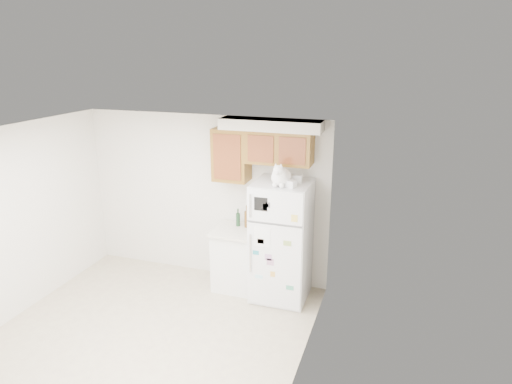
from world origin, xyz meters
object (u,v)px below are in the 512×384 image
at_px(base_counter, 237,258).
at_px(storage_box_back, 295,178).
at_px(cat, 281,176).
at_px(bottle_amber, 247,216).
at_px(refrigerator, 281,241).
at_px(bottle_green, 238,217).
at_px(storage_box_front, 290,183).

height_order(base_counter, storage_box_back, storage_box_back).
xyz_separation_m(cat, bottle_amber, (-0.59, 0.33, -0.74)).
bearing_deg(bottle_amber, refrigerator, -19.03).
bearing_deg(bottle_green, storage_box_back, -7.86).
xyz_separation_m(refrigerator, base_counter, (-0.69, 0.07, -0.39)).
height_order(cat, storage_box_back, cat).
bearing_deg(refrigerator, bottle_green, 164.35).
bearing_deg(cat, storage_box_front, -10.75).
bearing_deg(bottle_amber, storage_box_back, -9.19).
relative_size(cat, storage_box_front, 3.11).
bearing_deg(storage_box_front, storage_box_back, 105.02).
relative_size(storage_box_front, bottle_green, 0.57).
distance_m(cat, bottle_amber, 1.00).
relative_size(storage_box_back, bottle_green, 0.69).
height_order(cat, bottle_green, cat).
relative_size(cat, bottle_amber, 1.42).
bearing_deg(refrigerator, bottle_amber, 160.97).
distance_m(refrigerator, bottle_amber, 0.65).
height_order(storage_box_front, bottle_green, storage_box_front).
relative_size(cat, bottle_green, 1.78).
xyz_separation_m(base_counter, storage_box_front, (0.84, -0.24, 1.28)).
height_order(storage_box_back, bottle_amber, storage_box_back).
height_order(base_counter, cat, cat).
bearing_deg(refrigerator, cat, -83.79).
bearing_deg(storage_box_back, cat, -127.55).
xyz_separation_m(refrigerator, storage_box_back, (0.16, 0.08, 0.90)).
relative_size(base_counter, storage_box_front, 6.13).
bearing_deg(storage_box_front, cat, -172.47).
bearing_deg(refrigerator, storage_box_back, 26.35).
xyz_separation_m(storage_box_back, bottle_green, (-0.87, 0.12, -0.70)).
distance_m(cat, storage_box_front, 0.15).
distance_m(storage_box_back, storage_box_front, 0.24).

